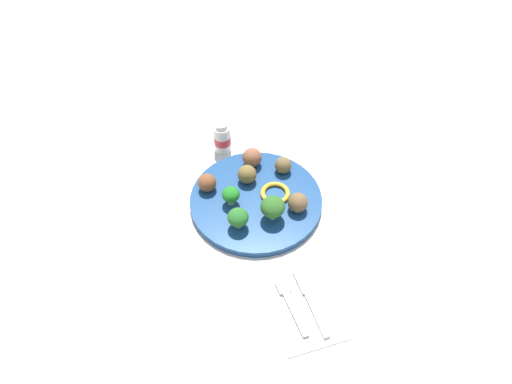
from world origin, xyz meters
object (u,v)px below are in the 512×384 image
at_px(broccoli_floret_front_right, 273,207).
at_px(fork, 291,303).
at_px(napkin, 302,305).
at_px(knife, 310,298).
at_px(meatball_front_left, 247,174).
at_px(meatball_front_right, 283,165).
at_px(meatball_near_rim, 207,183).
at_px(pepper_ring_center, 275,193).
at_px(meatball_far_rim, 252,157).
at_px(meatball_mid_left, 298,203).
at_px(yogurt_bottle, 222,138).
at_px(broccoli_floret_far_rim, 238,218).
at_px(plate, 256,201).
at_px(broccoli_floret_mid_left, 231,195).

xyz_separation_m(broccoli_floret_front_right, fork, (-0.19, 0.04, -0.04)).
xyz_separation_m(napkin, knife, (0.01, -0.02, 0.00)).
bearing_deg(meatball_front_left, meatball_front_right, -90.59).
bearing_deg(meatball_front_left, meatball_near_rim, 84.74).
bearing_deg(pepper_ring_center, meatball_far_rim, 7.74).
height_order(meatball_mid_left, fork, meatball_mid_left).
relative_size(broccoli_floret_front_right, fork, 0.45).
bearing_deg(knife, broccoli_floret_front_right, -1.21).
relative_size(meatball_far_rim, knife, 0.30).
height_order(broccoli_floret_front_right, yogurt_bottle, yogurt_bottle).
bearing_deg(meatball_mid_left, broccoli_floret_far_rim, 89.31).
bearing_deg(meatball_front_right, plate, 122.27).
bearing_deg(fork, meatball_near_rim, 10.92).
bearing_deg(yogurt_bottle, meatball_near_rim, 148.71).
relative_size(meatball_far_rim, meatball_mid_left, 1.04).
xyz_separation_m(broccoli_floret_mid_left, fork, (-0.25, -0.03, -0.03)).
bearing_deg(broccoli_floret_front_right, meatball_front_right, -32.17).
bearing_deg(plate, broccoli_floret_mid_left, 83.30).
bearing_deg(meatball_front_left, plate, -179.07).
distance_m(meatball_near_rim, pepper_ring_center, 0.15).
bearing_deg(plate, meatball_front_left, 0.93).
bearing_deg(broccoli_floret_mid_left, meatball_far_rim, -41.65).
xyz_separation_m(knife, yogurt_bottle, (0.43, 0.02, 0.03)).
xyz_separation_m(pepper_ring_center, yogurt_bottle, (0.19, 0.06, 0.01)).
bearing_deg(meatball_far_rim, meatball_front_right, -128.04).
bearing_deg(broccoli_floret_front_right, meatball_mid_left, -87.64).
bearing_deg(meatball_front_left, knife, -178.22).
height_order(meatball_near_rim, fork, meatball_near_rim).
relative_size(plate, pepper_ring_center, 4.46).
height_order(pepper_ring_center, fork, pepper_ring_center).
distance_m(broccoli_floret_front_right, meatball_mid_left, 0.06).
bearing_deg(pepper_ring_center, fork, 164.06).
distance_m(pepper_ring_center, yogurt_bottle, 0.20).
relative_size(meatball_far_rim, yogurt_bottle, 0.55).
height_order(broccoli_floret_far_rim, fork, broccoli_floret_far_rim).
bearing_deg(broccoli_floret_mid_left, plate, -96.70).
height_order(broccoli_floret_front_right, meatball_near_rim, broccoli_floret_front_right).
xyz_separation_m(broccoli_floret_front_right, yogurt_bottle, (0.24, 0.03, -0.01)).
bearing_deg(yogurt_bottle, meatball_far_rim, -154.56).
bearing_deg(pepper_ring_center, napkin, 168.46).
bearing_deg(yogurt_bottle, knife, -177.10).
height_order(broccoli_floret_mid_left, meatball_mid_left, same).
xyz_separation_m(pepper_ring_center, knife, (-0.25, 0.03, -0.01)).
height_order(broccoli_floret_far_rim, napkin, broccoli_floret_far_rim).
xyz_separation_m(broccoli_floret_front_right, meatball_far_rim, (0.16, -0.02, -0.01)).
bearing_deg(broccoli_floret_far_rim, meatball_near_rim, 13.18).
height_order(broccoli_floret_mid_left, yogurt_bottle, yogurt_bottle).
height_order(knife, yogurt_bottle, yogurt_bottle).
distance_m(meatball_front_left, fork, 0.30).
bearing_deg(plate, pepper_ring_center, -97.09).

